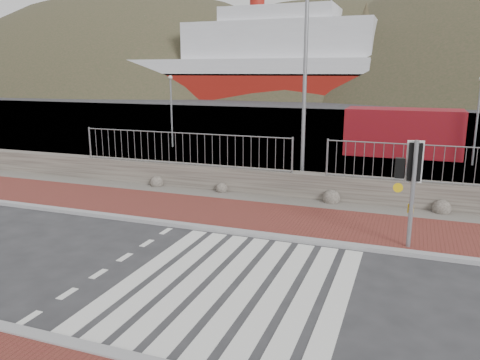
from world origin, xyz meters
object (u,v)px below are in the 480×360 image
at_px(traffic_signal_far, 413,171).
at_px(streetlight, 309,68).
at_px(ferry, 242,65).
at_px(shipping_container, 403,132).

xyz_separation_m(traffic_signal_far, streetlight, (-3.62, 4.68, 2.46)).
bearing_deg(traffic_signal_far, ferry, -72.56).
height_order(ferry, traffic_signal_far, ferry).
xyz_separation_m(ferry, streetlight, (24.33, -59.83, -0.90)).
bearing_deg(streetlight, ferry, 127.03).
relative_size(traffic_signal_far, shipping_container, 0.47).
relative_size(ferry, shipping_container, 8.56).
height_order(traffic_signal_far, shipping_container, traffic_signal_far).
distance_m(traffic_signal_far, streetlight, 6.41).
xyz_separation_m(ferry, shipping_container, (27.40, -50.22, -4.14)).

